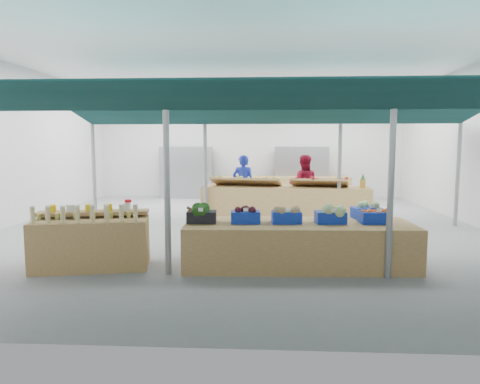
{
  "coord_description": "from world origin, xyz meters",
  "views": [
    {
      "loc": [
        0.53,
        -10.69,
        2.09
      ],
      "look_at": [
        0.03,
        -1.6,
        1.09
      ],
      "focal_mm": 32.0,
      "sensor_mm": 36.0,
      "label": 1
    }
  ],
  "objects_px": {
    "vendor_left": "(243,185)",
    "bottle_shelf": "(92,241)",
    "vendor_right": "(304,185)",
    "fruit_counter": "(285,204)",
    "veg_counter": "(298,244)"
  },
  "relations": [
    {
      "from": "vendor_left",
      "to": "bottle_shelf",
      "type": "bearing_deg",
      "value": 73.64
    },
    {
      "from": "bottle_shelf",
      "to": "vendor_right",
      "type": "bearing_deg",
      "value": 42.74
    },
    {
      "from": "vendor_right",
      "to": "fruit_counter",
      "type": "bearing_deg",
      "value": 67.15
    },
    {
      "from": "bottle_shelf",
      "to": "fruit_counter",
      "type": "height_order",
      "value": "bottle_shelf"
    },
    {
      "from": "vendor_left",
      "to": "vendor_right",
      "type": "relative_size",
      "value": 1.0
    },
    {
      "from": "fruit_counter",
      "to": "vendor_left",
      "type": "bearing_deg",
      "value": 143.25
    },
    {
      "from": "vendor_left",
      "to": "vendor_right",
      "type": "bearing_deg",
      "value": -174.24
    },
    {
      "from": "bottle_shelf",
      "to": "fruit_counter",
      "type": "relative_size",
      "value": 0.45
    },
    {
      "from": "bottle_shelf",
      "to": "veg_counter",
      "type": "height_order",
      "value": "bottle_shelf"
    },
    {
      "from": "bottle_shelf",
      "to": "vendor_left",
      "type": "relative_size",
      "value": 1.12
    },
    {
      "from": "bottle_shelf",
      "to": "veg_counter",
      "type": "relative_size",
      "value": 0.52
    },
    {
      "from": "veg_counter",
      "to": "vendor_right",
      "type": "distance_m",
      "value": 5.52
    },
    {
      "from": "bottle_shelf",
      "to": "fruit_counter",
      "type": "bearing_deg",
      "value": 41.21
    },
    {
      "from": "vendor_left",
      "to": "fruit_counter",
      "type": "bearing_deg",
      "value": 143.25
    },
    {
      "from": "veg_counter",
      "to": "vendor_left",
      "type": "distance_m",
      "value": 5.62
    }
  ]
}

